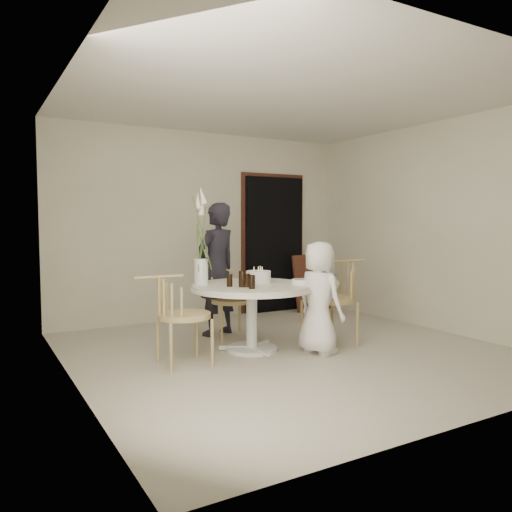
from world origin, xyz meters
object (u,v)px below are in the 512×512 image
girl (217,269)px  chair_right (339,289)px  birthday_cake (258,277)px  table (252,295)px  chair_left (172,307)px  boy (319,298)px  flower_vase (201,250)px  chair_far (227,292)px

girl → chair_right: bearing=113.6°
chair_right → birthday_cake: (-0.89, 0.32, 0.16)m
table → girl: 0.91m
chair_left → birthday_cake: (1.11, 0.22, 0.21)m
chair_left → boy: (1.54, -0.33, 0.01)m
chair_right → chair_left: 2.00m
girl → flower_vase: 0.83m
table → chair_left: chair_left is taller
chair_far → chair_right: 1.37m
birthday_cake → chair_left: bearing=-168.5°
girl → birthday_cake: 0.81m
chair_right → chair_left: chair_right is taller
chair_right → chair_left: bearing=-92.7°
chair_left → flower_vase: bearing=-48.6°
chair_far → girl: (-0.09, 0.11, 0.28)m
girl → flower_vase: size_ratio=1.56×
chair_left → girl: size_ratio=0.55×
chair_left → girl: 1.42m
chair_far → chair_left: size_ratio=0.92×
boy → flower_vase: (-1.05, 0.73, 0.50)m
table → birthday_cake: (0.14, 0.09, 0.18)m
chair_left → flower_vase: flower_vase is taller
chair_far → birthday_cake: birthday_cake is taller
chair_left → flower_vase: size_ratio=0.86×
flower_vase → chair_left: bearing=-140.6°
table → boy: size_ratio=1.10×
boy → chair_left: bearing=68.6°
girl → birthday_cake: size_ratio=5.97×
boy → birthday_cake: (-0.43, 0.56, 0.19)m
chair_left → birthday_cake: birthday_cake is taller
chair_right → birthday_cake: bearing=-109.9°
table → chair_right: 1.05m
chair_left → boy: bearing=-100.2°
table → chair_left: (-0.97, -0.13, -0.03)m
table → boy: boy is taller
chair_far → flower_vase: flower_vase is taller
birthday_cake → flower_vase: size_ratio=0.26×
girl → boy: 1.48m
chair_left → girl: girl is taller
chair_right → flower_vase: (-1.51, 0.50, 0.47)m
boy → flower_vase: flower_vase is taller
chair_right → flower_vase: size_ratio=0.93×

